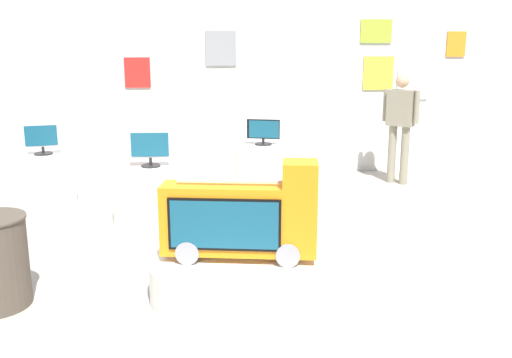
% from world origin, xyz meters
% --- Properties ---
extents(ground_plane, '(30.00, 30.00, 0.00)m').
position_xyz_m(ground_plane, '(0.00, 0.00, 0.00)').
color(ground_plane, '#9E998E').
extents(back_wall_display, '(11.99, 0.13, 3.18)m').
position_xyz_m(back_wall_display, '(0.02, 4.36, 1.59)').
color(back_wall_display, silver).
rests_on(back_wall_display, ground).
extents(main_display_pedestal, '(1.47, 1.47, 0.32)m').
position_xyz_m(main_display_pedestal, '(0.29, -0.30, 0.16)').
color(main_display_pedestal, white).
rests_on(main_display_pedestal, ground).
extents(novelty_firetruck_tv, '(1.28, 0.52, 0.82)m').
position_xyz_m(novelty_firetruck_tv, '(0.31, -0.31, 0.66)').
color(novelty_firetruck_tv, gray).
rests_on(novelty_firetruck_tv, main_display_pedestal).
extents(display_pedestal_left_rear, '(0.74, 0.74, 0.68)m').
position_xyz_m(display_pedestal_left_rear, '(-2.00, 2.64, 0.34)').
color(display_pedestal_left_rear, white).
rests_on(display_pedestal_left_rear, ground).
extents(tv_on_left_rear, '(0.42, 0.23, 0.39)m').
position_xyz_m(tv_on_left_rear, '(-2.00, 2.64, 0.88)').
color(tv_on_left_rear, black).
rests_on(tv_on_left_rear, display_pedestal_left_rear).
extents(display_pedestal_center_rear, '(0.79, 0.79, 0.68)m').
position_xyz_m(display_pedestal_center_rear, '(0.87, 3.09, 0.34)').
color(display_pedestal_center_rear, white).
rests_on(display_pedestal_center_rear, ground).
extents(tv_on_center_rear, '(0.45, 0.24, 0.35)m').
position_xyz_m(tv_on_center_rear, '(0.87, 3.08, 0.86)').
color(tv_on_center_rear, black).
rests_on(tv_on_center_rear, display_pedestal_center_rear).
extents(display_pedestal_right_rear, '(0.90, 0.90, 0.68)m').
position_xyz_m(display_pedestal_right_rear, '(-0.57, 1.74, 0.34)').
color(display_pedestal_right_rear, white).
rests_on(display_pedestal_right_rear, ground).
extents(tv_on_right_rear, '(0.46, 0.22, 0.41)m').
position_xyz_m(tv_on_right_rear, '(-0.57, 1.74, 0.90)').
color(tv_on_right_rear, black).
rests_on(tv_on_right_rear, display_pedestal_right_rear).
extents(shopper_browsing_near_truck, '(0.44, 0.40, 1.63)m').
position_xyz_m(shopper_browsing_near_truck, '(2.95, 3.41, 0.96)').
color(shopper_browsing_near_truck, gray).
rests_on(shopper_browsing_near_truck, ground).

